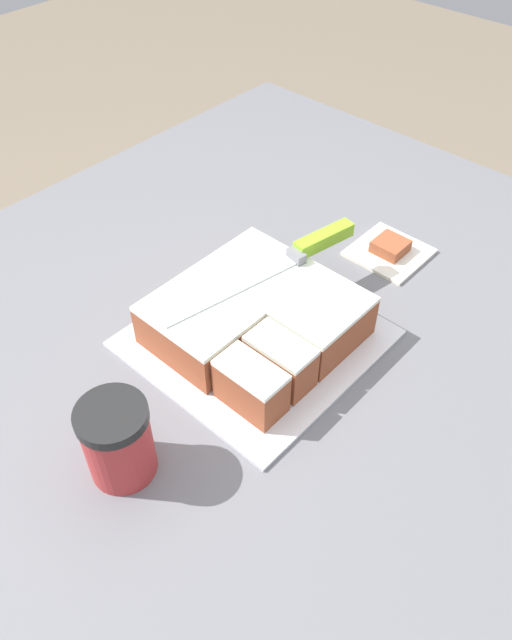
{
  "coord_description": "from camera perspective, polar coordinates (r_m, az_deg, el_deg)",
  "views": [
    {
      "loc": [
        -0.43,
        -0.44,
        1.57
      ],
      "look_at": [
        0.04,
        -0.02,
        0.94
      ],
      "focal_mm": 35.0,
      "sensor_mm": 36.0,
      "label": 1
    }
  ],
  "objects": [
    {
      "name": "cake",
      "position": [
        0.89,
        -0.0,
        0.16
      ],
      "size": [
        0.25,
        0.24,
        0.07
      ],
      "color": "#994C2D",
      "rests_on": "cake_board"
    },
    {
      "name": "knife",
      "position": [
        0.93,
        3.98,
        6.24
      ],
      "size": [
        0.34,
        0.09,
        0.02
      ],
      "rotation": [
        0.0,
        0.0,
        2.95
      ],
      "color": "silver",
      "rests_on": "cake"
    },
    {
      "name": "ground_plane",
      "position": [
        1.68,
        -1.4,
        -23.78
      ],
      "size": [
        8.0,
        8.0,
        0.0
      ],
      "primitive_type": "plane",
      "color": "#7F705B"
    },
    {
      "name": "countertop",
      "position": [
        1.27,
        -1.76,
        -16.36
      ],
      "size": [
        1.4,
        1.1,
        0.9
      ],
      "color": "slate",
      "rests_on": "ground_plane"
    },
    {
      "name": "paper_napkin",
      "position": [
        1.08,
        12.08,
        6.07
      ],
      "size": [
        0.12,
        0.12,
        0.01
      ],
      "color": "white",
      "rests_on": "countertop"
    },
    {
      "name": "coffee_cup",
      "position": [
        0.75,
        -12.52,
        -10.72
      ],
      "size": [
        0.08,
        0.08,
        0.11
      ],
      "color": "#B23333",
      "rests_on": "countertop"
    },
    {
      "name": "brownie",
      "position": [
        1.07,
        12.18,
        6.61
      ],
      "size": [
        0.05,
        0.05,
        0.02
      ],
      "color": "#994C2D",
      "rests_on": "paper_napkin"
    },
    {
      "name": "cake_board",
      "position": [
        0.91,
        0.0,
        -1.67
      ],
      "size": [
        0.32,
        0.31,
        0.01
      ],
      "color": "silver",
      "rests_on": "countertop"
    }
  ]
}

